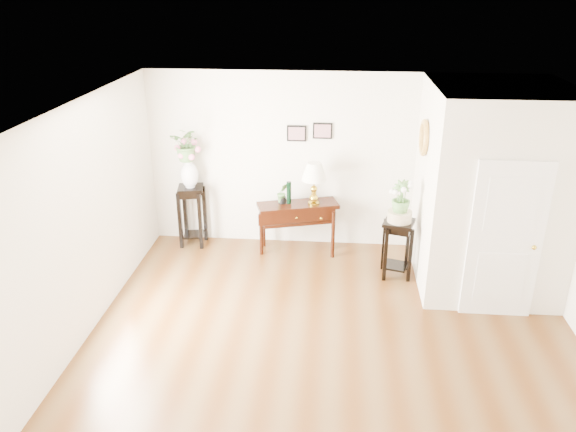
# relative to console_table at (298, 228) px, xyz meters

# --- Properties ---
(floor) EXTENTS (6.00, 5.50, 0.02)m
(floor) POSITION_rel_console_table_xyz_m (0.60, -2.36, -0.42)
(floor) COLOR brown
(floor) RESTS_ON ground
(ceiling) EXTENTS (6.00, 5.50, 0.02)m
(ceiling) POSITION_rel_console_table_xyz_m (0.60, -2.36, 2.38)
(ceiling) COLOR white
(ceiling) RESTS_ON ground
(wall_back) EXTENTS (6.00, 0.02, 2.80)m
(wall_back) POSITION_rel_console_table_xyz_m (0.60, 0.39, 0.98)
(wall_back) COLOR beige
(wall_back) RESTS_ON ground
(wall_front) EXTENTS (6.00, 0.02, 2.80)m
(wall_front) POSITION_rel_console_table_xyz_m (0.60, -5.11, 0.98)
(wall_front) COLOR beige
(wall_front) RESTS_ON ground
(wall_left) EXTENTS (0.02, 5.50, 2.80)m
(wall_left) POSITION_rel_console_table_xyz_m (-2.40, -2.36, 0.98)
(wall_left) COLOR beige
(wall_left) RESTS_ON ground
(partition) EXTENTS (1.80, 1.95, 2.80)m
(partition) POSITION_rel_console_table_xyz_m (2.70, -0.58, 0.98)
(partition) COLOR beige
(partition) RESTS_ON floor
(door) EXTENTS (0.90, 0.05, 2.10)m
(door) POSITION_rel_console_table_xyz_m (2.70, -1.58, 0.63)
(door) COLOR white
(door) RESTS_ON floor
(art_print_left) EXTENTS (0.30, 0.02, 0.25)m
(art_print_left) POSITION_rel_console_table_xyz_m (-0.05, 0.37, 1.43)
(art_print_left) COLOR black
(art_print_left) RESTS_ON wall_back
(art_print_right) EXTENTS (0.30, 0.02, 0.25)m
(art_print_right) POSITION_rel_console_table_xyz_m (0.35, 0.37, 1.48)
(art_print_right) COLOR black
(art_print_right) RESTS_ON wall_back
(wall_ornament) EXTENTS (0.07, 0.51, 0.51)m
(wall_ornament) POSITION_rel_console_table_xyz_m (1.76, -0.46, 1.63)
(wall_ornament) COLOR gold
(wall_ornament) RESTS_ON partition
(console_table) EXTENTS (1.31, 0.75, 0.83)m
(console_table) POSITION_rel_console_table_xyz_m (0.00, 0.00, 0.00)
(console_table) COLOR black
(console_table) RESTS_ON floor
(table_lamp) EXTENTS (0.44, 0.44, 0.68)m
(table_lamp) POSITION_rel_console_table_xyz_m (0.25, 0.00, 0.77)
(table_lamp) COLOR #AC9020
(table_lamp) RESTS_ON console_table
(green_vase) EXTENTS (0.09, 0.09, 0.35)m
(green_vase) POSITION_rel_console_table_xyz_m (-0.14, 0.00, 0.59)
(green_vase) COLOR black
(green_vase) RESTS_ON console_table
(potted_plant) EXTENTS (0.21, 0.19, 0.31)m
(potted_plant) POSITION_rel_console_table_xyz_m (-0.24, 0.00, 0.57)
(potted_plant) COLOR #4E803E
(potted_plant) RESTS_ON console_table
(plant_stand_a) EXTENTS (0.45, 0.45, 1.00)m
(plant_stand_a) POSITION_rel_console_table_xyz_m (-1.73, 0.14, 0.09)
(plant_stand_a) COLOR black
(plant_stand_a) RESTS_ON floor
(porcelain_vase) EXTENTS (0.36, 0.36, 0.49)m
(porcelain_vase) POSITION_rel_console_table_xyz_m (-1.73, 0.14, 0.81)
(porcelain_vase) COLOR white
(porcelain_vase) RESTS_ON plant_stand_a
(lily_arrangement) EXTENTS (0.55, 0.50, 0.54)m
(lily_arrangement) POSITION_rel_console_table_xyz_m (-1.73, 0.14, 1.26)
(lily_arrangement) COLOR #4E803E
(lily_arrangement) RESTS_ON porcelain_vase
(plant_stand_b) EXTENTS (0.51, 0.51, 0.87)m
(plant_stand_b) POSITION_rel_console_table_xyz_m (1.50, -0.64, 0.02)
(plant_stand_b) COLOR black
(plant_stand_b) RESTS_ON floor
(ceramic_bowl) EXTENTS (0.39, 0.39, 0.15)m
(ceramic_bowl) POSITION_rel_console_table_xyz_m (1.50, -0.64, 0.53)
(ceramic_bowl) COLOR #BAB4A1
(ceramic_bowl) RESTS_ON plant_stand_b
(narcissus) EXTENTS (0.36, 0.36, 0.49)m
(narcissus) POSITION_rel_console_table_xyz_m (1.50, -0.64, 0.82)
(narcissus) COLOR #4E803E
(narcissus) RESTS_ON ceramic_bowl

